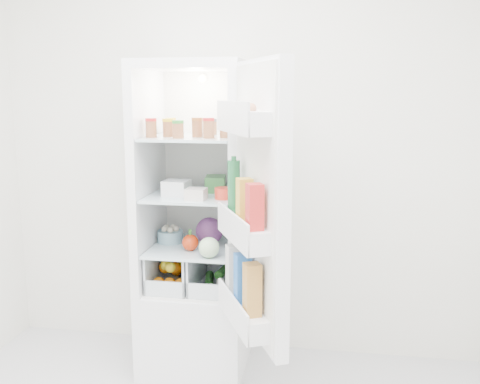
% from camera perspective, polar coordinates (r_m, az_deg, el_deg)
% --- Properties ---
extents(room_walls, '(3.02, 3.02, 2.61)m').
position_cam_1_polar(room_walls, '(1.83, -8.46, 9.35)').
color(room_walls, white).
rests_on(room_walls, ground).
extents(refrigerator, '(0.60, 0.60, 1.80)m').
position_cam_1_polar(refrigerator, '(3.23, -4.51, -6.83)').
color(refrigerator, white).
rests_on(refrigerator, ground).
extents(shelf_low, '(0.49, 0.53, 0.01)m').
position_cam_1_polar(shelf_low, '(3.15, -4.81, -5.86)').
color(shelf_low, silver).
rests_on(shelf_low, refrigerator).
extents(shelf_mid, '(0.49, 0.53, 0.02)m').
position_cam_1_polar(shelf_mid, '(3.08, -4.90, -0.31)').
color(shelf_mid, silver).
rests_on(shelf_mid, refrigerator).
extents(shelf_top, '(0.49, 0.53, 0.02)m').
position_cam_1_polar(shelf_top, '(3.03, -4.99, 5.83)').
color(shelf_top, silver).
rests_on(shelf_top, refrigerator).
extents(crisper_left, '(0.23, 0.46, 0.22)m').
position_cam_1_polar(crisper_left, '(3.22, -6.91, -7.95)').
color(crisper_left, silver).
rests_on(crisper_left, refrigerator).
extents(crisper_right, '(0.23, 0.46, 0.22)m').
position_cam_1_polar(crisper_right, '(3.16, -2.60, -8.24)').
color(crisper_right, silver).
rests_on(crisper_right, refrigerator).
extents(condiment_jars, '(0.46, 0.34, 0.08)m').
position_cam_1_polar(condiment_jars, '(2.97, -5.48, 6.70)').
color(condiment_jars, '#B21919').
rests_on(condiment_jars, shelf_top).
extents(squeeze_bottle, '(0.07, 0.07, 0.18)m').
position_cam_1_polar(squeeze_bottle, '(3.10, -0.76, 7.81)').
color(squeeze_bottle, white).
rests_on(squeeze_bottle, shelf_top).
extents(tub_white, '(0.14, 0.14, 0.09)m').
position_cam_1_polar(tub_white, '(3.02, -6.79, 0.44)').
color(tub_white, white).
rests_on(tub_white, shelf_mid).
extents(tub_cream, '(0.11, 0.11, 0.06)m').
position_cam_1_polar(tub_cream, '(2.89, -4.71, -0.22)').
color(tub_cream, beige).
rests_on(tub_cream, shelf_mid).
extents(tin_red, '(0.12, 0.12, 0.06)m').
position_cam_1_polar(tin_red, '(2.90, -1.81, -0.14)').
color(tin_red, red).
rests_on(tin_red, shelf_mid).
extents(foil_tray, '(0.17, 0.14, 0.04)m').
position_cam_1_polar(foil_tray, '(3.20, -6.84, 0.55)').
color(foil_tray, '#B8B8BC').
rests_on(foil_tray, shelf_mid).
extents(tub_green, '(0.13, 0.17, 0.09)m').
position_cam_1_polar(tub_green, '(3.13, -2.64, 0.89)').
color(tub_green, '#419044').
rests_on(tub_green, shelf_mid).
extents(red_cabbage, '(0.16, 0.16, 0.16)m').
position_cam_1_polar(red_cabbage, '(3.15, -3.29, -4.17)').
color(red_cabbage, '#5D1F57').
rests_on(red_cabbage, shelf_low).
extents(bell_pepper, '(0.09, 0.09, 0.09)m').
position_cam_1_polar(bell_pepper, '(3.04, -5.33, -5.39)').
color(bell_pepper, red).
rests_on(bell_pepper, shelf_low).
extents(mushroom_bowl, '(0.16, 0.16, 0.07)m').
position_cam_1_polar(mushroom_bowl, '(3.23, -7.44, -4.71)').
color(mushroom_bowl, '#7CA7B9').
rests_on(mushroom_bowl, shelf_low).
extents(salad_bag, '(0.11, 0.11, 0.11)m').
position_cam_1_polar(salad_bag, '(2.90, -3.32, -5.93)').
color(salad_bag, '#B3D8A2').
rests_on(salad_bag, shelf_low).
extents(citrus_pile, '(0.20, 0.31, 0.16)m').
position_cam_1_polar(citrus_pile, '(3.21, -6.99, -8.50)').
color(citrus_pile, orange).
rests_on(citrus_pile, refrigerator).
extents(veg_pile, '(0.16, 0.30, 0.10)m').
position_cam_1_polar(veg_pile, '(3.17, -2.51, -9.06)').
color(veg_pile, '#1C4B19').
rests_on(veg_pile, refrigerator).
extents(fridge_door, '(0.39, 0.57, 1.30)m').
position_cam_1_polar(fridge_door, '(2.46, 1.67, -2.00)').
color(fridge_door, white).
rests_on(fridge_door, refrigerator).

